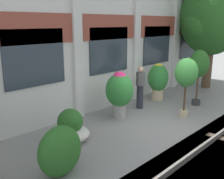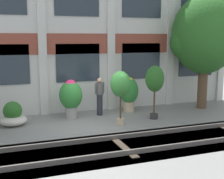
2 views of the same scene
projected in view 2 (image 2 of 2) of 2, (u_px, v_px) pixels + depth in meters
The scene contains 10 objects.
ground_plane at pixel (95, 126), 12.05m from camera, with size 80.00×80.00×0.00m, color gray.
apartment_facade at pixel (76, 31), 14.03m from camera, with size 16.00×0.64×7.32m.
rail_tracks at pixel (118, 151), 9.75m from camera, with size 23.64×2.80×0.43m.
broadleaf_tree at pixel (205, 37), 14.56m from camera, with size 3.22×3.07×5.36m.
potted_plant_stone_basin at pixel (71, 96), 13.05m from camera, with size 0.97×0.97×1.64m.
potted_plant_fluted_column at pixel (129, 92), 14.25m from camera, with size 0.86×0.86×1.60m.
potted_plant_wide_bowl at pixel (13, 116), 12.08m from camera, with size 1.08×1.08×0.94m.
potted_plant_tall_urn at pixel (155, 80), 12.85m from camera, with size 0.78×0.78×2.24m.
potted_plant_low_pan at pixel (121, 85), 11.96m from camera, with size 0.79×0.79×2.11m.
resident_by_doorway at pixel (100, 95), 13.59m from camera, with size 0.49×0.34×1.65m.
Camera 2 is at (-3.36, -11.18, 3.38)m, focal length 50.00 mm.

